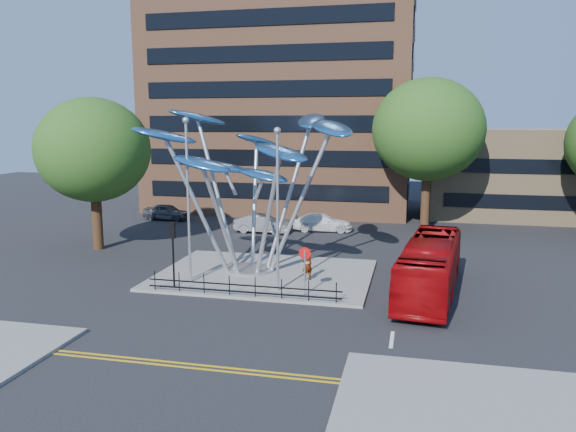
% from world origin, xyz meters
% --- Properties ---
extents(ground, '(120.00, 120.00, 0.00)m').
position_xyz_m(ground, '(0.00, 0.00, 0.00)').
color(ground, black).
rests_on(ground, ground).
extents(traffic_island, '(12.00, 9.00, 0.15)m').
position_xyz_m(traffic_island, '(-1.00, 6.00, 0.07)').
color(traffic_island, slate).
rests_on(traffic_island, ground).
extents(pavement_right, '(12.00, 6.00, 0.15)m').
position_xyz_m(pavement_right, '(11.00, -7.00, 0.07)').
color(pavement_right, slate).
rests_on(pavement_right, ground).
extents(double_yellow_near, '(40.00, 0.12, 0.01)m').
position_xyz_m(double_yellow_near, '(0.00, -6.00, 0.01)').
color(double_yellow_near, gold).
rests_on(double_yellow_near, ground).
extents(double_yellow_far, '(40.00, 0.12, 0.01)m').
position_xyz_m(double_yellow_far, '(0.00, -6.30, 0.01)').
color(double_yellow_far, gold).
rests_on(double_yellow_far, ground).
extents(brick_tower, '(25.00, 15.00, 30.00)m').
position_xyz_m(brick_tower, '(-6.00, 32.00, 15.00)').
color(brick_tower, brown).
rests_on(brick_tower, ground).
extents(low_building_near, '(15.00, 8.00, 8.00)m').
position_xyz_m(low_building_near, '(16.00, 30.00, 4.00)').
color(low_building_near, tan).
rests_on(low_building_near, ground).
extents(tree_right, '(8.80, 8.80, 12.11)m').
position_xyz_m(tree_right, '(8.00, 22.00, 8.04)').
color(tree_right, black).
rests_on(tree_right, ground).
extents(tree_left, '(7.60, 7.60, 10.32)m').
position_xyz_m(tree_left, '(-14.00, 10.00, 6.79)').
color(tree_left, black).
rests_on(tree_left, ground).
extents(leaf_sculpture, '(12.72, 9.54, 9.51)m').
position_xyz_m(leaf_sculpture, '(-2.07, 6.68, 6.87)').
color(leaf_sculpture, '#9EA0A5').
rests_on(leaf_sculpture, traffic_island).
extents(street_lamp_left, '(0.36, 0.36, 8.80)m').
position_xyz_m(street_lamp_left, '(-4.50, 3.50, 5.36)').
color(street_lamp_left, '#9EA0A5').
rests_on(street_lamp_left, traffic_island).
extents(street_lamp_right, '(0.36, 0.36, 8.30)m').
position_xyz_m(street_lamp_right, '(0.50, 3.00, 5.09)').
color(street_lamp_right, '#9EA0A5').
rests_on(street_lamp_right, traffic_island).
extents(traffic_light_island, '(0.28, 0.18, 3.42)m').
position_xyz_m(traffic_light_island, '(-5.00, 2.50, 2.61)').
color(traffic_light_island, black).
rests_on(traffic_light_island, traffic_island).
extents(no_entry_sign_island, '(0.60, 0.10, 2.45)m').
position_xyz_m(no_entry_sign_island, '(2.00, 2.52, 1.82)').
color(no_entry_sign_island, '#9EA0A5').
rests_on(no_entry_sign_island, traffic_island).
extents(pedestrian_railing_front, '(10.00, 0.06, 1.00)m').
position_xyz_m(pedestrian_railing_front, '(-1.00, 1.70, 0.55)').
color(pedestrian_railing_front, black).
rests_on(pedestrian_railing_front, traffic_island).
extents(red_bus, '(3.63, 10.55, 2.88)m').
position_xyz_m(red_bus, '(8.07, 4.53, 1.44)').
color(red_bus, '#910609').
rests_on(red_bus, ground).
extents(pedestrian, '(0.74, 0.71, 1.71)m').
position_xyz_m(pedestrian, '(1.61, 5.15, 1.00)').
color(pedestrian, gray).
rests_on(pedestrian, traffic_island).
extents(parked_car_left, '(4.34, 1.99, 1.44)m').
position_xyz_m(parked_car_left, '(-14.36, 21.77, 0.72)').
color(parked_car_left, '#3F4247').
rests_on(parked_car_left, ground).
extents(parked_car_mid, '(4.43, 1.69, 1.44)m').
position_xyz_m(parked_car_mid, '(-4.48, 18.02, 0.72)').
color(parked_car_mid, '#AAABB1').
rests_on(parked_car_mid, ground).
extents(parked_car_right, '(4.92, 2.39, 1.38)m').
position_xyz_m(parked_car_right, '(0.02, 19.80, 0.69)').
color(parked_car_right, white).
rests_on(parked_car_right, ground).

